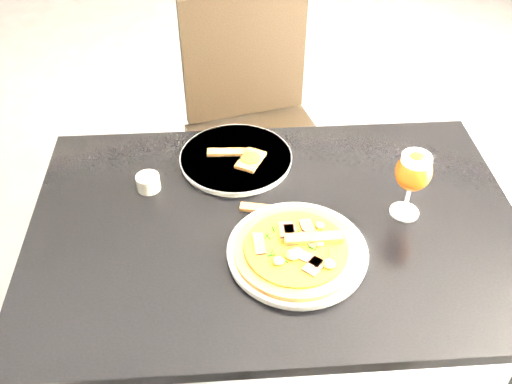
{
  "coord_description": "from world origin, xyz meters",
  "views": [
    {
      "loc": [
        0.16,
        -1.26,
        1.72
      ],
      "look_at": [
        0.18,
        -0.25,
        0.83
      ],
      "focal_mm": 40.0,
      "sensor_mm": 36.0,
      "label": 1
    }
  ],
  "objects_px": {
    "dining_table": "(275,248)",
    "pizza": "(297,249)",
    "beer_glass": "(414,172)",
    "chair_far": "(257,129)"
  },
  "relations": [
    {
      "from": "dining_table",
      "to": "pizza",
      "type": "height_order",
      "value": "pizza"
    },
    {
      "from": "chair_far",
      "to": "pizza",
      "type": "xyz_separation_m",
      "value": [
        0.07,
        -0.79,
        0.23
      ]
    },
    {
      "from": "dining_table",
      "to": "beer_glass",
      "type": "distance_m",
      "value": 0.39
    },
    {
      "from": "chair_far",
      "to": "beer_glass",
      "type": "xyz_separation_m",
      "value": [
        0.35,
        -0.65,
        0.33
      ]
    },
    {
      "from": "dining_table",
      "to": "beer_glass",
      "type": "xyz_separation_m",
      "value": [
        0.32,
        0.03,
        0.22
      ]
    },
    {
      "from": "dining_table",
      "to": "beer_glass",
      "type": "height_order",
      "value": "beer_glass"
    },
    {
      "from": "dining_table",
      "to": "pizza",
      "type": "relative_size",
      "value": 4.34
    },
    {
      "from": "beer_glass",
      "to": "chair_far",
      "type": "bearing_deg",
      "value": 118.31
    },
    {
      "from": "beer_glass",
      "to": "dining_table",
      "type": "bearing_deg",
      "value": -175.1
    },
    {
      "from": "pizza",
      "to": "chair_far",
      "type": "bearing_deg",
      "value": 95.14
    }
  ]
}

